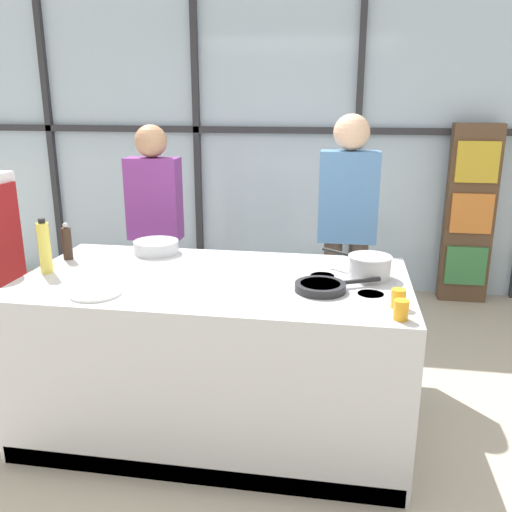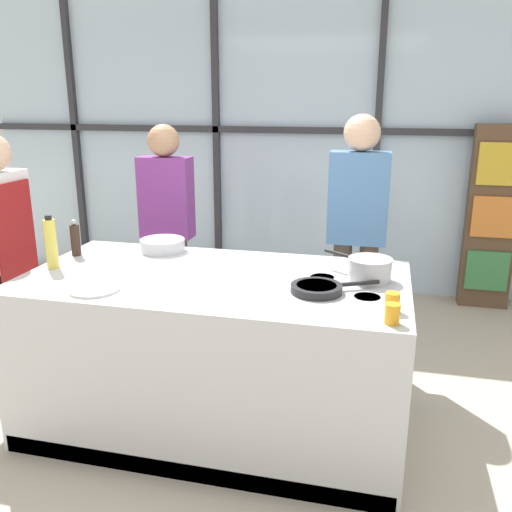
# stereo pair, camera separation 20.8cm
# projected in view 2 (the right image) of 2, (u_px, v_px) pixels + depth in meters

# --- Properties ---
(ground_plane) EXTENTS (18.00, 18.00, 0.00)m
(ground_plane) POSITION_uv_depth(u_px,v_px,m) (218.00, 421.00, 3.19)
(ground_plane) COLOR #BCB29E
(back_window_wall) EXTENTS (6.40, 0.10, 2.80)m
(back_window_wall) POSITION_uv_depth(u_px,v_px,m) (295.00, 144.00, 5.17)
(back_window_wall) COLOR silver
(back_window_wall) RESTS_ON ground_plane
(bookshelf) EXTENTS (0.42, 0.19, 1.62)m
(bookshelf) POSITION_uv_depth(u_px,v_px,m) (492.00, 218.00, 4.76)
(bookshelf) COLOR brown
(bookshelf) RESTS_ON ground_plane
(demo_island) EXTENTS (2.07, 1.07, 0.90)m
(demo_island) POSITION_uv_depth(u_px,v_px,m) (216.00, 352.00, 3.06)
(demo_island) COLOR silver
(demo_island) RESTS_ON ground_plane
(chef) EXTENTS (0.23, 0.39, 1.64)m
(chef) POSITION_uv_depth(u_px,v_px,m) (5.00, 247.00, 3.36)
(chef) COLOR black
(chef) RESTS_ON ground_plane
(spectator_far_left) EXTENTS (0.39, 0.23, 1.66)m
(spectator_far_left) POSITION_uv_depth(u_px,v_px,m) (167.00, 219.00, 4.04)
(spectator_far_left) COLOR #47382D
(spectator_far_left) RESTS_ON ground_plane
(spectator_center_left) EXTENTS (0.40, 0.24, 1.74)m
(spectator_center_left) POSITION_uv_depth(u_px,v_px,m) (357.00, 223.00, 3.72)
(spectator_center_left) COLOR #47382D
(spectator_center_left) RESTS_ON ground_plane
(frying_pan) EXTENTS (0.43, 0.28, 0.04)m
(frying_pan) POSITION_uv_depth(u_px,v_px,m) (318.00, 288.00, 2.69)
(frying_pan) COLOR #232326
(frying_pan) RESTS_ON demo_island
(saucepan) EXTENTS (0.38, 0.30, 0.12)m
(saucepan) POSITION_uv_depth(u_px,v_px,m) (370.00, 269.00, 2.85)
(saucepan) COLOR silver
(saucepan) RESTS_ON demo_island
(white_plate) EXTENTS (0.26, 0.26, 0.01)m
(white_plate) POSITION_uv_depth(u_px,v_px,m) (94.00, 289.00, 2.72)
(white_plate) COLOR white
(white_plate) RESTS_ON demo_island
(mixing_bowl) EXTENTS (0.28, 0.28, 0.08)m
(mixing_bowl) POSITION_uv_depth(u_px,v_px,m) (162.00, 245.00, 3.41)
(mixing_bowl) COLOR silver
(mixing_bowl) RESTS_ON demo_island
(oil_bottle) EXTENTS (0.07, 0.07, 0.31)m
(oil_bottle) POSITION_uv_depth(u_px,v_px,m) (51.00, 243.00, 3.04)
(oil_bottle) COLOR #E0CC4C
(oil_bottle) RESTS_ON demo_island
(pepper_grinder) EXTENTS (0.06, 0.06, 0.23)m
(pepper_grinder) POSITION_uv_depth(u_px,v_px,m) (75.00, 239.00, 3.30)
(pepper_grinder) COLOR #332319
(pepper_grinder) RESTS_ON demo_island
(juice_glass_near) EXTENTS (0.07, 0.07, 0.09)m
(juice_glass_near) POSITION_uv_depth(u_px,v_px,m) (392.00, 314.00, 2.31)
(juice_glass_near) COLOR orange
(juice_glass_near) RESTS_ON demo_island
(juice_glass_far) EXTENTS (0.07, 0.07, 0.09)m
(juice_glass_far) POSITION_uv_depth(u_px,v_px,m) (392.00, 302.00, 2.44)
(juice_glass_far) COLOR orange
(juice_glass_far) RESTS_ON demo_island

